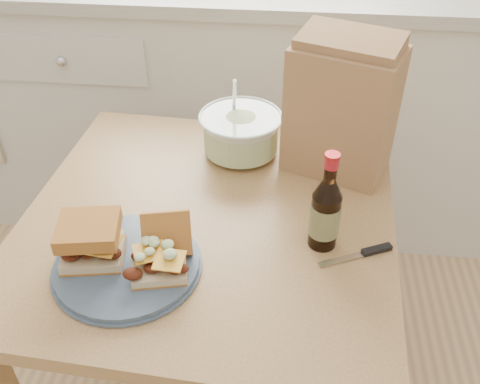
# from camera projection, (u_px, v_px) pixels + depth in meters

# --- Properties ---
(cabinet_run) EXTENTS (2.50, 0.64, 0.94)m
(cabinet_run) POSITION_uv_depth(u_px,v_px,m) (228.00, 100.00, 2.10)
(cabinet_run) COLOR silver
(cabinet_run) RESTS_ON ground
(dining_table) EXTENTS (0.88, 0.88, 0.69)m
(dining_table) POSITION_uv_depth(u_px,v_px,m) (210.00, 248.00, 1.27)
(dining_table) COLOR tan
(dining_table) RESTS_ON ground
(plate) EXTENTS (0.29, 0.29, 0.02)m
(plate) POSITION_uv_depth(u_px,v_px,m) (127.00, 265.00, 1.07)
(plate) COLOR #465871
(plate) RESTS_ON dining_table
(sandwich_left) EXTENTS (0.13, 0.13, 0.09)m
(sandwich_left) POSITION_uv_depth(u_px,v_px,m) (91.00, 240.00, 1.05)
(sandwich_left) COLOR beige
(sandwich_left) RESTS_ON plate
(sandwich_right) EXTENTS (0.12, 0.16, 0.09)m
(sandwich_right) POSITION_uv_depth(u_px,v_px,m) (161.00, 252.00, 1.04)
(sandwich_right) COLOR beige
(sandwich_right) RESTS_ON plate
(coleslaw_bowl) EXTENTS (0.21, 0.21, 0.21)m
(coleslaw_bowl) POSITION_uv_depth(u_px,v_px,m) (241.00, 135.00, 1.38)
(coleslaw_bowl) COLOR silver
(coleslaw_bowl) RESTS_ON dining_table
(beer_bottle) EXTENTS (0.06, 0.06, 0.23)m
(beer_bottle) POSITION_uv_depth(u_px,v_px,m) (325.00, 212.00, 1.08)
(beer_bottle) COLOR black
(beer_bottle) RESTS_ON dining_table
(knife) EXTENTS (0.16, 0.08, 0.01)m
(knife) POSITION_uv_depth(u_px,v_px,m) (368.00, 252.00, 1.11)
(knife) COLOR silver
(knife) RESTS_ON dining_table
(paper_bag) EXTENTS (0.28, 0.23, 0.32)m
(paper_bag) POSITION_uv_depth(u_px,v_px,m) (341.00, 111.00, 1.26)
(paper_bag) COLOR #A87651
(paper_bag) RESTS_ON dining_table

